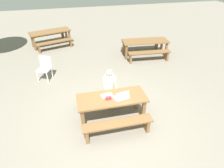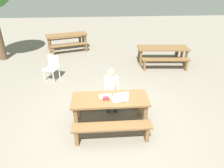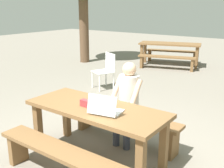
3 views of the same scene
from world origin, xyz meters
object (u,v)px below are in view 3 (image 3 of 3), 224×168
Objects in this scene: laptop at (105,109)px; person_seated at (127,98)px; picnic_table_front at (96,115)px; small_pouch at (86,103)px; picnic_table_mid at (170,47)px; plastic_chair at (106,70)px.

person_seated reaches higher than laptop.
picnic_table_front is at bearing -37.33° from laptop.
person_seated is (0.18, 0.67, -0.08)m from small_pouch.
laptop is 2.71× the size of small_pouch.
laptop is at bearing -78.02° from person_seated.
small_pouch is 6.31m from picnic_table_mid.
person_seated is 5.72m from picnic_table_mid.
laptop reaches higher than picnic_table_mid.
laptop is 6.45m from picnic_table_mid.
laptop reaches higher than plastic_chair.
person_seated is (-0.15, 0.71, -0.10)m from laptop.
picnic_table_front is 3.28m from plastic_chair.
picnic_table_front is 0.87× the size of picnic_table_mid.
picnic_table_front is at bearing -97.23° from person_seated.
laptop is 0.34× the size of person_seated.
plastic_chair reaches higher than picnic_table_mid.
person_seated is 0.58× the size of picnic_table_mid.
plastic_chair is at bearing -64.16° from laptop.
picnic_table_front is 6.27m from picnic_table_mid.
plastic_chair is at bearing 125.29° from picnic_table_front.
small_pouch is at bearing -91.78° from picnic_table_mid.
picnic_table_mid is at bearing 105.28° from small_pouch.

